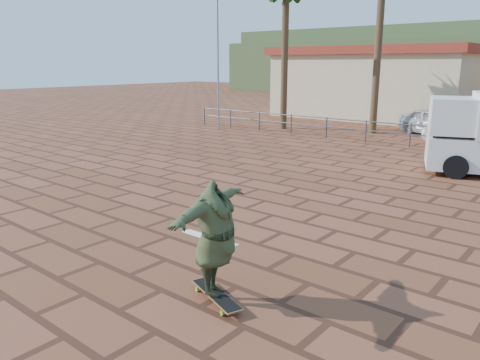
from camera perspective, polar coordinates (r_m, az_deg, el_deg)
name	(u,v)px	position (r m, az deg, el deg)	size (l,w,h in m)	color
ground	(223,217)	(10.93, -2.12, -4.50)	(120.00, 120.00, 0.00)	brown
paint_stripe	(210,238)	(9.65, -3.74, -7.07)	(1.40, 0.22, 0.01)	white
guardrail	(411,131)	(21.10, 20.09, 5.58)	(24.06, 0.06, 1.00)	#47494F
flagpole	(220,40)	(25.17, -2.51, 16.68)	(1.30, 0.10, 8.00)	gray
building_west	(376,82)	(32.44, 16.29, 11.39)	(12.60, 7.60, 4.50)	beige
hill_back	(369,59)	(69.98, 15.48, 13.98)	(35.00, 14.00, 8.00)	#384C28
longboard	(216,295)	(7.23, -2.93, -13.81)	(1.22, 0.67, 0.12)	olive
skateboarder	(215,239)	(6.86, -3.02, -7.16)	(2.15, 0.59, 1.75)	#374223
car_silver	(436,122)	(24.94, 22.77, 6.49)	(1.57, 3.90, 1.33)	#B5B9BD
car_white	(478,131)	(22.19, 27.03, 5.32)	(1.47, 4.22, 1.39)	silver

